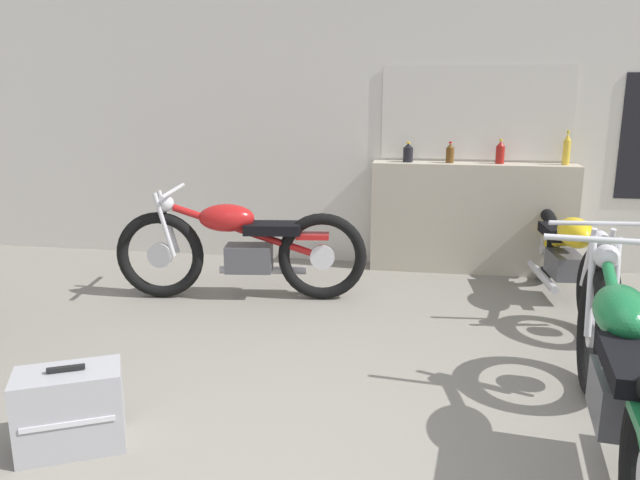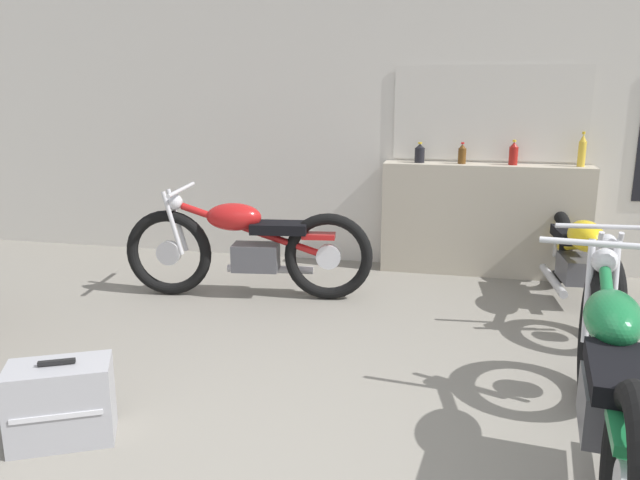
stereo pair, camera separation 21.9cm
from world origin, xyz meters
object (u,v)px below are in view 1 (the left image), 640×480
Objects in this scene: bottle_center at (500,153)px; motorcycle_red at (241,247)px; bottle_right_center at (567,150)px; bottle_leftmost at (408,153)px; hard_case_silver at (70,410)px; motorcycle_green at (621,375)px; motorcycle_yellow at (568,257)px; bottle_left_center at (450,153)px.

bottle_center is 2.45m from motorcycle_red.
bottle_right_center reaches higher than motorcycle_red.
bottle_leftmost is 1.80m from motorcycle_red.
hard_case_silver is at bearing -123.93° from bottle_center.
motorcycle_green is at bearing -96.25° from bottle_right_center.
bottle_leftmost is 0.09× the size of motorcycle_yellow.
motorcycle_red is at bearing 139.95° from motorcycle_green.
bottle_leftmost is 0.81m from bottle_center.
bottle_left_center is 1.00m from bottle_right_center.
bottle_leftmost is 1.37m from bottle_right_center.
hard_case_silver is (-1.81, -3.32, -0.89)m from bottle_left_center.
bottle_center is at bearing 28.13° from motorcycle_red.
bottle_center is 1.19m from motorcycle_yellow.
bottle_left_center is 2.08m from motorcycle_red.
bottle_leftmost is 0.37m from bottle_left_center.
motorcycle_green is at bearing -71.18° from bottle_leftmost.
motorcycle_green is at bearing -40.05° from motorcycle_red.
motorcycle_green is (1.04, -3.04, -0.65)m from bottle_leftmost.
hard_case_silver is (-2.71, -2.50, -0.19)m from motorcycle_yellow.
bottle_center reaches higher than hard_case_silver.
bottle_leftmost is at bearing 179.21° from bottle_left_center.
motorcycle_green is at bearing -85.77° from bottle_center.
bottle_leftmost is at bearing 66.71° from hard_case_silver.
bottle_left_center is 0.87× the size of bottle_center.
bottle_leftmost is 3.28m from motorcycle_green.
bottle_right_center is at bearing 0.22° from bottle_leftmost.
bottle_left_center is 1.41m from motorcycle_yellow.
motorcycle_green reaches higher than motorcycle_red.
bottle_left_center is at bearing -179.40° from bottle_right_center.
bottle_left_center reaches higher than motorcycle_green.
motorcycle_yellow is (0.90, -0.82, -0.70)m from bottle_left_center.
bottle_right_center is at bearing 22.84° from motorcycle_red.
bottle_leftmost reaches higher than motorcycle_green.
bottle_right_center is at bearing 83.60° from motorcycle_yellow.
motorcycle_green is (-0.33, -3.04, -0.70)m from bottle_right_center.
motorcycle_red reaches higher than motorcycle_yellow.
bottle_center is at bearing 94.23° from motorcycle_green.
bottle_center is at bearing 56.07° from hard_case_silver.
bottle_right_center is at bearing 83.75° from motorcycle_green.
hard_case_silver is at bearing -113.29° from bottle_leftmost.
motorcycle_green is 2.50m from hard_case_silver.
bottle_left_center reaches higher than motorcycle_yellow.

